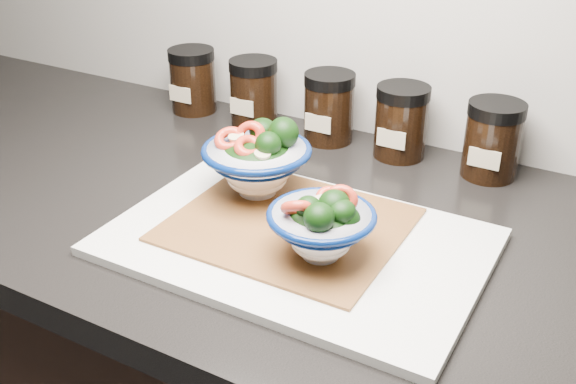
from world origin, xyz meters
The scene contains 10 objects.
countertop centered at (0.00, 1.45, 0.88)m, with size 3.50×0.60×0.04m, color black.
cutting_board centered at (0.11, 1.38, 0.91)m, with size 0.45×0.30×0.01m, color silver.
bamboo_mat centered at (0.09, 1.40, 0.91)m, with size 0.28×0.24×0.00m, color #955E2C.
bowl_left centered at (0.01, 1.46, 0.96)m, with size 0.15×0.15×0.11m.
bowl_right centered at (0.16, 1.36, 0.96)m, with size 0.13×0.13×0.09m.
spice_jar_a centered at (-0.27, 1.69, 0.96)m, with size 0.08×0.08×0.11m.
spice_jar_b centered at (-0.14, 1.69, 0.96)m, with size 0.08×0.08×0.11m.
spice_jar_c centered at (0.00, 1.69, 0.96)m, with size 0.08×0.08×0.11m.
spice_jar_d centered at (0.12, 1.69, 0.96)m, with size 0.08×0.08×0.11m.
spice_jar_e centered at (0.26, 1.69, 0.96)m, with size 0.08×0.08×0.11m.
Camera 1 is at (0.44, 0.77, 1.35)m, focal length 42.00 mm.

